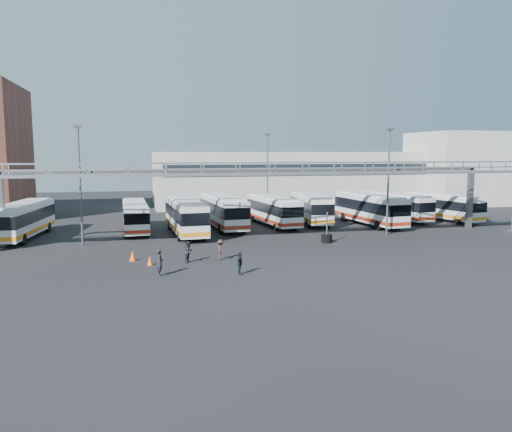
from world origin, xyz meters
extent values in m
plane|color=black|center=(0.00, 0.00, 0.00)|extent=(140.00, 140.00, 0.00)
cube|color=gray|center=(0.00, 5.00, 6.10)|extent=(50.00, 1.80, 0.22)
cube|color=gray|center=(0.00, 4.15, 7.05)|extent=(50.00, 0.10, 0.10)
cube|color=gray|center=(0.00, 5.85, 7.05)|extent=(50.00, 0.10, 0.10)
cube|color=#4C4F54|center=(0.00, 9.00, 6.30)|extent=(45.00, 0.50, 0.35)
cube|color=#9E9E99|center=(12.00, 38.00, 4.00)|extent=(42.00, 14.00, 8.00)
cube|color=#B2B2AD|center=(38.00, 32.00, 5.50)|extent=(14.00, 12.00, 11.00)
cylinder|color=#4C4F54|center=(-16.00, 8.00, 5.00)|extent=(0.18, 0.18, 10.00)
cube|color=#4C4F54|center=(-16.00, 8.00, 10.10)|extent=(0.70, 0.35, 0.22)
cylinder|color=#4C4F54|center=(12.00, 7.00, 5.00)|extent=(0.18, 0.18, 10.00)
cube|color=#4C4F54|center=(12.00, 7.00, 10.10)|extent=(0.70, 0.35, 0.22)
cylinder|color=#4C4F54|center=(4.00, 22.00, 5.00)|extent=(0.18, 0.18, 10.00)
cube|color=#4C4F54|center=(4.00, 22.00, 10.10)|extent=(0.70, 0.35, 0.22)
cube|color=silver|center=(-21.67, 13.00, 1.81)|extent=(3.86, 11.16, 2.73)
cube|color=black|center=(-21.67, 13.00, 2.14)|extent=(3.92, 11.22, 1.09)
cube|color=orange|center=(-21.67, 13.00, 0.84)|extent=(3.91, 11.21, 0.35)
cube|color=silver|center=(-21.67, 13.00, 3.26)|extent=(3.47, 10.04, 0.16)
cylinder|color=black|center=(-21.01, 9.39, 0.50)|extent=(0.42, 1.02, 0.99)
cylinder|color=black|center=(-22.34, 16.61, 0.50)|extent=(0.42, 1.02, 0.99)
cylinder|color=black|center=(-20.12, 16.33, 0.50)|extent=(0.42, 1.02, 0.99)
cube|color=silver|center=(-11.61, 14.46, 1.66)|extent=(2.65, 10.07, 2.50)
cube|color=black|center=(-11.61, 14.46, 1.95)|extent=(2.71, 10.13, 1.00)
cube|color=maroon|center=(-11.61, 14.46, 0.77)|extent=(2.70, 10.12, 0.32)
cube|color=silver|center=(-11.61, 14.46, 2.98)|extent=(2.39, 9.06, 0.15)
cylinder|color=black|center=(-12.50, 11.23, 0.45)|extent=(0.31, 0.92, 0.91)
cylinder|color=black|center=(-10.47, 11.31, 0.45)|extent=(0.31, 0.92, 0.91)
cylinder|color=black|center=(-12.74, 17.62, 0.45)|extent=(0.31, 0.92, 0.91)
cylinder|color=black|center=(-10.72, 17.70, 0.45)|extent=(0.31, 0.92, 0.91)
cube|color=silver|center=(-6.83, 11.84, 1.85)|extent=(3.21, 11.31, 2.79)
cube|color=black|center=(-6.83, 11.84, 2.18)|extent=(3.28, 11.37, 1.12)
cube|color=orange|center=(-6.83, 11.84, 0.86)|extent=(3.27, 11.36, 0.36)
cube|color=silver|center=(-6.83, 11.84, 3.33)|extent=(2.89, 10.18, 0.16)
cylinder|color=black|center=(-7.76, 8.20, 0.51)|extent=(0.37, 1.03, 1.02)
cylinder|color=black|center=(-5.46, 8.34, 0.51)|extent=(0.37, 1.03, 1.02)
cylinder|color=black|center=(-8.19, 15.34, 0.51)|extent=(0.37, 1.03, 1.02)
cylinder|color=black|center=(-5.90, 15.48, 0.51)|extent=(0.37, 1.03, 1.02)
cube|color=silver|center=(-2.65, 14.93, 1.86)|extent=(3.43, 11.41, 2.81)
cube|color=black|center=(-2.65, 14.93, 2.20)|extent=(3.50, 11.47, 1.12)
cube|color=maroon|center=(-2.65, 14.93, 0.87)|extent=(3.48, 11.46, 0.36)
cube|color=silver|center=(-2.65, 14.93, 3.35)|extent=(3.09, 10.27, 0.16)
cylinder|color=black|center=(-3.52, 11.25, 0.51)|extent=(0.39, 1.04, 1.02)
cylinder|color=black|center=(-1.21, 11.44, 0.51)|extent=(0.39, 1.04, 1.02)
cylinder|color=black|center=(-4.08, 18.43, 0.51)|extent=(0.39, 1.04, 1.02)
cylinder|color=black|center=(-1.78, 18.61, 0.51)|extent=(0.39, 1.04, 1.02)
cube|color=silver|center=(2.98, 15.54, 1.73)|extent=(3.55, 10.65, 2.61)
cube|color=black|center=(2.98, 15.54, 2.04)|extent=(3.62, 10.72, 1.04)
cube|color=maroon|center=(2.98, 15.54, 0.81)|extent=(3.60, 10.71, 0.33)
cube|color=silver|center=(2.98, 15.54, 3.12)|extent=(3.19, 9.59, 0.15)
cylinder|color=black|center=(2.30, 12.10, 0.47)|extent=(0.39, 0.98, 0.95)
cylinder|color=black|center=(4.42, 12.34, 0.47)|extent=(0.39, 0.98, 0.95)
cylinder|color=black|center=(1.54, 18.74, 0.47)|extent=(0.39, 0.98, 0.95)
cylinder|color=black|center=(3.66, 18.99, 0.47)|extent=(0.39, 0.98, 0.95)
cube|color=silver|center=(7.62, 16.66, 1.78)|extent=(3.45, 10.93, 2.69)
cube|color=black|center=(7.62, 16.66, 2.10)|extent=(3.51, 10.99, 1.07)
cube|color=orange|center=(7.62, 16.66, 0.83)|extent=(3.50, 10.98, 0.34)
cube|color=silver|center=(7.62, 16.66, 3.20)|extent=(3.10, 9.84, 0.16)
cylinder|color=black|center=(6.20, 13.34, 0.49)|extent=(0.38, 1.00, 0.98)
cylinder|color=black|center=(8.39, 13.14, 0.49)|extent=(0.38, 1.00, 0.98)
cylinder|color=black|center=(6.85, 20.19, 0.49)|extent=(0.38, 1.00, 0.98)
cylinder|color=black|center=(9.04, 19.98, 0.49)|extent=(0.38, 1.00, 0.98)
cube|color=silver|center=(13.37, 13.52, 1.87)|extent=(3.59, 11.44, 2.81)
cube|color=black|center=(13.37, 13.52, 2.20)|extent=(3.66, 11.51, 1.13)
cube|color=maroon|center=(13.37, 13.52, 0.87)|extent=(3.65, 11.50, 0.36)
cube|color=silver|center=(13.37, 13.52, 3.36)|extent=(3.23, 10.30, 0.16)
cylinder|color=black|center=(12.55, 9.83, 0.51)|extent=(0.40, 1.05, 1.02)
cylinder|color=black|center=(14.86, 10.04, 0.51)|extent=(0.40, 1.05, 1.02)
cylinder|color=black|center=(11.88, 17.00, 0.51)|extent=(0.40, 1.05, 1.02)
cylinder|color=black|center=(14.19, 17.21, 0.51)|extent=(0.40, 1.05, 1.02)
cube|color=silver|center=(18.11, 16.53, 1.73)|extent=(4.32, 10.66, 2.60)
cube|color=black|center=(18.11, 16.53, 2.03)|extent=(4.39, 10.74, 1.04)
cube|color=maroon|center=(18.11, 16.53, 0.80)|extent=(4.38, 10.72, 0.33)
cube|color=silver|center=(18.11, 16.53, 3.10)|extent=(3.89, 9.60, 0.15)
cylinder|color=black|center=(17.71, 13.06, 0.47)|extent=(0.46, 0.98, 0.95)
cylinder|color=black|center=(19.80, 13.47, 0.47)|extent=(0.46, 0.98, 0.95)
cylinder|color=black|center=(16.43, 19.59, 0.47)|extent=(0.46, 0.98, 0.95)
cylinder|color=black|center=(18.52, 20.00, 0.47)|extent=(0.46, 0.98, 0.95)
cube|color=silver|center=(23.52, 15.05, 1.69)|extent=(4.24, 10.46, 2.55)
cube|color=black|center=(23.52, 15.05, 1.99)|extent=(4.31, 10.53, 1.02)
cube|color=orange|center=(23.52, 15.05, 0.79)|extent=(4.30, 10.52, 0.32)
cube|color=silver|center=(23.52, 15.05, 3.04)|extent=(3.82, 9.41, 0.15)
cylinder|color=black|center=(23.13, 11.65, 0.46)|extent=(0.45, 0.96, 0.93)
cylinder|color=black|center=(25.17, 12.05, 0.46)|extent=(0.45, 0.96, 0.93)
cylinder|color=black|center=(21.87, 18.06, 0.46)|extent=(0.45, 0.96, 0.93)
cylinder|color=black|center=(23.91, 18.46, 0.46)|extent=(0.45, 0.96, 0.93)
imported|color=black|center=(-10.01, -4.28, 0.88)|extent=(0.47, 0.67, 1.76)
imported|color=black|center=(-7.79, -0.80, 0.79)|extent=(0.94, 0.97, 1.57)
imported|color=#302020|center=(-5.41, -0.38, 0.76)|extent=(0.83, 1.11, 1.52)
imported|color=#18242C|center=(-4.93, -5.16, 0.76)|extent=(0.76, 0.96, 1.52)
cone|color=#FB580D|center=(-11.77, 0.77, 0.39)|extent=(0.60, 0.60, 0.77)
cone|color=#FB580D|center=(-10.57, -1.02, 0.32)|extent=(0.53, 0.53, 0.64)
cylinder|color=black|center=(4.88, 4.50, 0.14)|extent=(0.95, 0.95, 0.23)
cylinder|color=black|center=(4.88, 4.50, 0.39)|extent=(0.95, 0.95, 0.23)
cylinder|color=black|center=(4.88, 4.50, 0.64)|extent=(0.95, 0.95, 0.23)
cylinder|color=#4C4F54|center=(4.88, 4.50, 1.36)|extent=(0.14, 0.14, 2.72)
camera|label=1|loc=(-11.20, -36.37, 7.92)|focal=35.00mm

